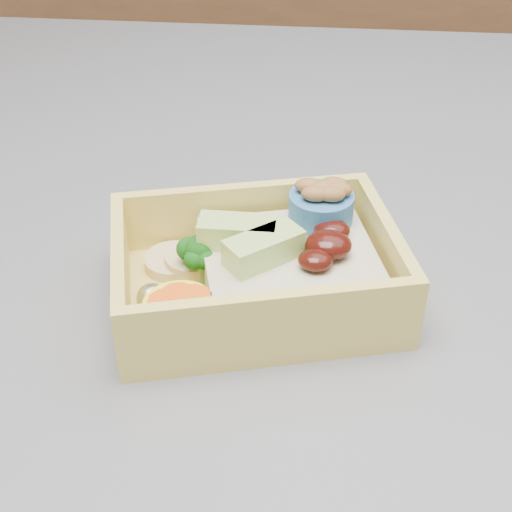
# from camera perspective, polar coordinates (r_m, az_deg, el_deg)

# --- Properties ---
(bento_box) EXTENTS (0.19, 0.16, 0.06)m
(bento_box) POSITION_cam_1_polar(r_m,az_deg,el_deg) (0.44, 0.65, -0.98)
(bento_box) COLOR #DFC85C
(bento_box) RESTS_ON island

